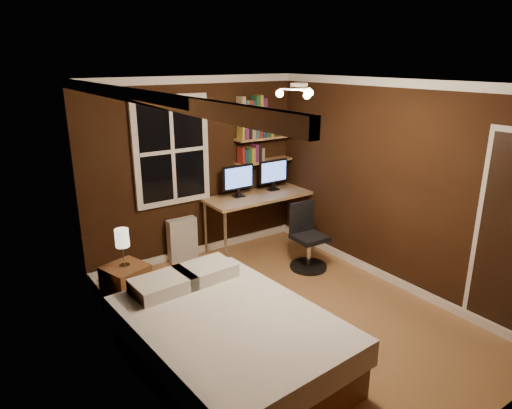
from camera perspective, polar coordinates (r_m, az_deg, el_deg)
floor at (r=5.21m, az=3.87°, el=-13.65°), size 4.20×4.20×0.00m
wall_back at (r=6.39m, az=-7.62°, el=4.41°), size 3.20×0.04×2.50m
wall_left at (r=3.94m, az=-14.42°, el=-4.60°), size 0.04×4.20×2.50m
wall_right at (r=5.78m, az=16.73°, el=2.36°), size 0.04×4.20×2.50m
ceiling at (r=4.45m, az=4.56°, el=14.99°), size 3.20×4.20×0.02m
window at (r=6.15m, az=-10.50°, el=6.60°), size 1.06×0.06×1.46m
ceiling_fixture at (r=4.38m, az=5.37°, el=13.61°), size 0.44×0.44×0.18m
bookshelf_lower at (r=6.83m, az=0.96°, el=5.44°), size 0.92×0.22×0.03m
books_row_lower at (r=6.81m, az=0.97°, el=6.51°), size 0.42×0.16×0.23m
bookshelf_middle at (r=6.77m, az=0.98°, el=8.33°), size 0.92×0.22×0.03m
books_row_middle at (r=6.75m, az=0.98°, el=9.42°), size 0.54×0.16×0.23m
bookshelf_upper at (r=6.72m, az=0.99°, el=11.28°), size 0.92×0.22×0.03m
books_row_upper at (r=6.71m, az=1.00°, el=12.38°), size 0.42×0.16×0.23m
bed at (r=4.27m, az=-3.44°, el=-16.67°), size 1.62×2.15×0.70m
nightstand at (r=5.39m, az=-15.85°, el=-9.95°), size 0.53×0.53×0.53m
bedside_lamp at (r=5.19m, az=-16.30°, el=-5.23°), size 0.15×0.15×0.44m
radiator at (r=6.46m, az=-9.19°, el=-4.33°), size 0.41×0.14×0.61m
desk at (r=6.68m, az=0.79°, el=0.82°), size 1.73×0.65×0.82m
monitor_left at (r=6.48m, az=-2.24°, el=2.93°), size 0.50×0.12×0.46m
monitor_right at (r=6.82m, az=2.18°, el=3.69°), size 0.50×0.12×0.46m
desk_lamp at (r=6.98m, az=6.41°, el=3.84°), size 0.14×0.32×0.44m
office_chair at (r=6.18m, az=6.42°, el=-4.99°), size 0.49×0.49×0.90m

